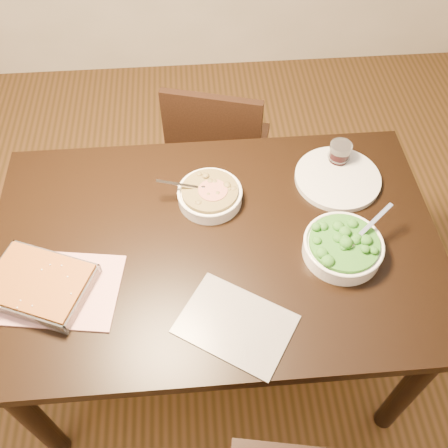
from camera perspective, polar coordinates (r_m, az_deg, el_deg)
name	(u,v)px	position (r m, az deg, el deg)	size (l,w,h in m)	color
ground	(218,342)	(2.20, -0.71, -13.38)	(4.00, 4.00, 0.00)	#422E13
table	(216,258)	(1.63, -0.94, -3.94)	(1.40, 0.90, 0.75)	black
magazine_a	(60,289)	(1.53, -18.21, -7.06)	(0.34, 0.25, 0.01)	#A9303A
magazine_b	(236,324)	(1.40, 1.35, -11.37)	(0.30, 0.21, 0.01)	#292931
coaster	(337,163)	(1.81, 12.80, 6.83)	(0.12, 0.12, 0.00)	white
stew_bowl	(210,195)	(1.63, -1.63, 3.39)	(0.24, 0.21, 0.08)	white
broccoli_bowl	(343,247)	(1.54, 13.44, -2.52)	(0.25, 0.24, 0.09)	white
baking_dish	(39,285)	(1.53, -20.37, -6.52)	(0.35, 0.30, 0.05)	silver
wine_tumbler	(339,154)	(1.78, 13.06, 7.85)	(0.07, 0.07, 0.08)	black
dinner_plate	(337,178)	(1.74, 12.84, 5.12)	(0.29, 0.29, 0.02)	silver
chair_far	(218,150)	(2.21, -0.73, 8.47)	(0.49, 0.49, 0.84)	black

